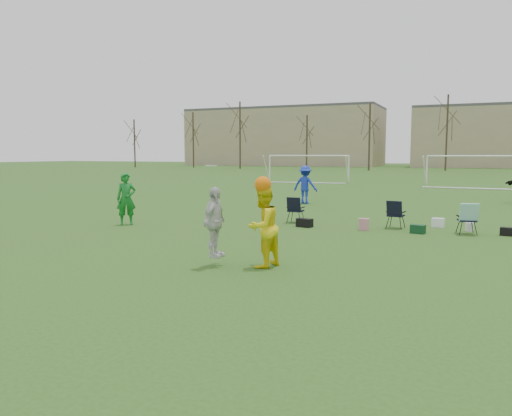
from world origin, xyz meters
The scene contains 9 objects.
ground centered at (0.00, 0.00, 0.00)m, with size 260.00×260.00×0.00m, color #2C4E18.
fielder_green_near centered at (-7.85, 5.14, 0.94)m, with size 0.69×0.45×1.89m, color #147225.
fielder_blue centered at (-4.27, 15.15, 0.98)m, with size 1.27×0.73×1.96m, color #1831B8.
center_contest centered at (-1.04, 0.69, 0.99)m, with size 1.71×1.38×2.32m.
sideline_setup centered at (2.75, 7.97, 0.53)m, with size 9.02×2.18×1.75m.
goal_left centered at (-10.00, 34.00, 1.92)m, with size 7.39×0.76×2.46m.
goal_mid centered at (4.00, 32.00, 1.92)m, with size 7.40×0.63×2.46m.
tree_line centered at (0.24, 69.85, 5.09)m, with size 110.28×3.28×11.40m.
building_row centered at (6.73, 96.00, 5.99)m, with size 126.00×16.00×13.00m.
Camera 1 is at (3.58, -9.51, 2.57)m, focal length 35.00 mm.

